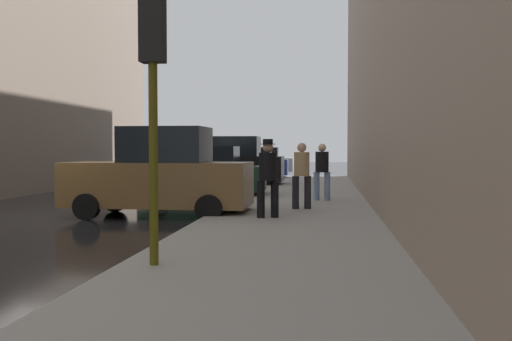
{
  "coord_description": "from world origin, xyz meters",
  "views": [
    {
      "loc": [
        6.78,
        -12.88,
        1.71
      ],
      "look_at": [
        4.34,
        7.03,
        0.94
      ],
      "focal_mm": 40.0,
      "sensor_mm": 36.0,
      "label": 1
    }
  ],
  "objects_px": {
    "pedestrian_in_jeans": "(322,169)",
    "pedestrian_in_tan_coat": "(302,172)",
    "parked_bronze_suv": "(160,176)",
    "parked_silver_sedan": "(261,162)",
    "parked_dark_green_sedan": "(205,174)",
    "pedestrian_with_fedora": "(268,174)",
    "fire_hydrant": "(258,184)",
    "parked_blue_sedan": "(251,164)",
    "parked_black_suv": "(232,164)",
    "traffic_light": "(153,70)"
  },
  "relations": [
    {
      "from": "parked_black_suv",
      "to": "traffic_light",
      "type": "relative_size",
      "value": 1.28
    },
    {
      "from": "parked_bronze_suv",
      "to": "pedestrian_in_jeans",
      "type": "xyz_separation_m",
      "value": [
        4.02,
        3.4,
        0.07
      ]
    },
    {
      "from": "parked_silver_sedan",
      "to": "pedestrian_in_tan_coat",
      "type": "bearing_deg",
      "value": -80.77
    },
    {
      "from": "parked_blue_sedan",
      "to": "fire_hydrant",
      "type": "relative_size",
      "value": 6.03
    },
    {
      "from": "parked_blue_sedan",
      "to": "pedestrian_in_jeans",
      "type": "xyz_separation_m",
      "value": [
        4.02,
        -13.98,
        0.26
      ]
    },
    {
      "from": "parked_silver_sedan",
      "to": "pedestrian_in_tan_coat",
      "type": "distance_m",
      "value": 21.93
    },
    {
      "from": "fire_hydrant",
      "to": "pedestrian_in_tan_coat",
      "type": "xyz_separation_m",
      "value": [
        1.71,
        -4.67,
        0.61
      ]
    },
    {
      "from": "parked_silver_sedan",
      "to": "traffic_light",
      "type": "distance_m",
      "value": 29.15
    },
    {
      "from": "pedestrian_with_fedora",
      "to": "traffic_light",
      "type": "bearing_deg",
      "value": -100.35
    },
    {
      "from": "parked_bronze_suv",
      "to": "parked_blue_sedan",
      "type": "relative_size",
      "value": 1.09
    },
    {
      "from": "parked_dark_green_sedan",
      "to": "traffic_light",
      "type": "relative_size",
      "value": 1.18
    },
    {
      "from": "pedestrian_in_jeans",
      "to": "parked_dark_green_sedan",
      "type": "bearing_deg",
      "value": 153.56
    },
    {
      "from": "pedestrian_in_jeans",
      "to": "pedestrian_in_tan_coat",
      "type": "relative_size",
      "value": 1.0
    },
    {
      "from": "parked_silver_sedan",
      "to": "pedestrian_with_fedora",
      "type": "bearing_deg",
      "value": -83.15
    },
    {
      "from": "parked_blue_sedan",
      "to": "pedestrian_in_tan_coat",
      "type": "relative_size",
      "value": 2.48
    },
    {
      "from": "parked_bronze_suv",
      "to": "parked_blue_sedan",
      "type": "distance_m",
      "value": 17.39
    },
    {
      "from": "parked_bronze_suv",
      "to": "pedestrian_with_fedora",
      "type": "xyz_separation_m",
      "value": [
        2.84,
        -1.12,
        0.1
      ]
    },
    {
      "from": "parked_bronze_suv",
      "to": "pedestrian_in_jeans",
      "type": "relative_size",
      "value": 2.7
    },
    {
      "from": "fire_hydrant",
      "to": "pedestrian_in_tan_coat",
      "type": "height_order",
      "value": "pedestrian_in_tan_coat"
    },
    {
      "from": "parked_dark_green_sedan",
      "to": "fire_hydrant",
      "type": "height_order",
      "value": "parked_dark_green_sedan"
    },
    {
      "from": "parked_blue_sedan",
      "to": "pedestrian_in_jeans",
      "type": "distance_m",
      "value": 14.55
    },
    {
      "from": "parked_silver_sedan",
      "to": "parked_dark_green_sedan",
      "type": "bearing_deg",
      "value": -90.0
    },
    {
      "from": "fire_hydrant",
      "to": "pedestrian_in_jeans",
      "type": "height_order",
      "value": "pedestrian_in_jeans"
    },
    {
      "from": "parked_black_suv",
      "to": "pedestrian_with_fedora",
      "type": "distance_m",
      "value": 12.63
    },
    {
      "from": "pedestrian_in_jeans",
      "to": "pedestrian_in_tan_coat",
      "type": "bearing_deg",
      "value": -101.3
    },
    {
      "from": "parked_black_suv",
      "to": "parked_blue_sedan",
      "type": "xyz_separation_m",
      "value": [
        0.0,
        6.2,
        -0.18
      ]
    },
    {
      "from": "parked_black_suv",
      "to": "pedestrian_in_jeans",
      "type": "xyz_separation_m",
      "value": [
        4.02,
        -7.78,
        0.07
      ]
    },
    {
      "from": "parked_bronze_suv",
      "to": "fire_hydrant",
      "type": "height_order",
      "value": "parked_bronze_suv"
    },
    {
      "from": "parked_dark_green_sedan",
      "to": "parked_blue_sedan",
      "type": "distance_m",
      "value": 11.98
    },
    {
      "from": "pedestrian_in_jeans",
      "to": "pedestrian_in_tan_coat",
      "type": "xyz_separation_m",
      "value": [
        -0.51,
        -2.53,
        0.0
      ]
    },
    {
      "from": "parked_dark_green_sedan",
      "to": "pedestrian_with_fedora",
      "type": "bearing_deg",
      "value": -66.51
    },
    {
      "from": "parked_dark_green_sedan",
      "to": "parked_black_suv",
      "type": "relative_size",
      "value": 0.92
    },
    {
      "from": "parked_dark_green_sedan",
      "to": "pedestrian_in_jeans",
      "type": "bearing_deg",
      "value": -26.44
    },
    {
      "from": "parked_dark_green_sedan",
      "to": "parked_blue_sedan",
      "type": "bearing_deg",
      "value": 90.0
    },
    {
      "from": "parked_dark_green_sedan",
      "to": "parked_black_suv",
      "type": "distance_m",
      "value": 5.78
    },
    {
      "from": "parked_bronze_suv",
      "to": "parked_silver_sedan",
      "type": "bearing_deg",
      "value": 90.0
    },
    {
      "from": "parked_black_suv",
      "to": "fire_hydrant",
      "type": "relative_size",
      "value": 6.54
    },
    {
      "from": "parked_bronze_suv",
      "to": "parked_silver_sedan",
      "type": "xyz_separation_m",
      "value": [
        0.0,
        22.51,
        -0.18
      ]
    },
    {
      "from": "pedestrian_with_fedora",
      "to": "pedestrian_in_jeans",
      "type": "xyz_separation_m",
      "value": [
        1.19,
        4.53,
        -0.03
      ]
    },
    {
      "from": "parked_bronze_suv",
      "to": "fire_hydrant",
      "type": "bearing_deg",
      "value": 71.98
    },
    {
      "from": "parked_bronze_suv",
      "to": "pedestrian_with_fedora",
      "type": "relative_size",
      "value": 2.6
    },
    {
      "from": "parked_black_suv",
      "to": "pedestrian_with_fedora",
      "type": "relative_size",
      "value": 2.59
    },
    {
      "from": "parked_bronze_suv",
      "to": "parked_dark_green_sedan",
      "type": "height_order",
      "value": "parked_bronze_suv"
    },
    {
      "from": "parked_silver_sedan",
      "to": "parked_black_suv",
      "type": "bearing_deg",
      "value": -90.0
    },
    {
      "from": "parked_blue_sedan",
      "to": "parked_silver_sedan",
      "type": "height_order",
      "value": "same"
    },
    {
      "from": "parked_blue_sedan",
      "to": "parked_silver_sedan",
      "type": "xyz_separation_m",
      "value": [
        -0.0,
        5.13,
        0.0
      ]
    },
    {
      "from": "parked_blue_sedan",
      "to": "pedestrian_with_fedora",
      "type": "xyz_separation_m",
      "value": [
        2.84,
        -18.51,
        0.29
      ]
    },
    {
      "from": "pedestrian_with_fedora",
      "to": "fire_hydrant",
      "type": "bearing_deg",
      "value": 98.82
    },
    {
      "from": "parked_dark_green_sedan",
      "to": "pedestrian_with_fedora",
      "type": "height_order",
      "value": "pedestrian_with_fedora"
    },
    {
      "from": "parked_blue_sedan",
      "to": "pedestrian_with_fedora",
      "type": "height_order",
      "value": "pedestrian_with_fedora"
    }
  ]
}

